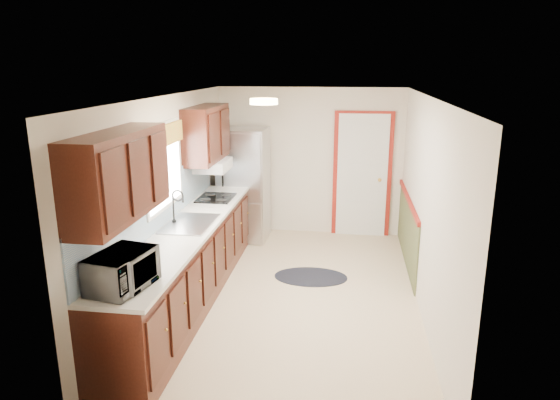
% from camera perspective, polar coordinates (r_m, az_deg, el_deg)
% --- Properties ---
extents(room_shell, '(3.20, 5.20, 2.52)m').
position_cam_1_polar(room_shell, '(5.79, 1.49, -0.22)').
color(room_shell, beige).
rests_on(room_shell, ground).
extents(kitchen_run, '(0.63, 4.00, 2.20)m').
position_cam_1_polar(kitchen_run, '(5.90, -10.90, -4.17)').
color(kitchen_run, black).
rests_on(kitchen_run, ground).
extents(back_wall_trim, '(1.12, 2.30, 2.08)m').
position_cam_1_polar(back_wall_trim, '(7.99, 10.39, 1.55)').
color(back_wall_trim, maroon).
rests_on(back_wall_trim, ground).
extents(ceiling_fixture, '(0.30, 0.30, 0.06)m').
position_cam_1_polar(ceiling_fixture, '(5.44, -1.87, 11.19)').
color(ceiling_fixture, '#FFD88C').
rests_on(ceiling_fixture, room_shell).
extents(microwave, '(0.41, 0.62, 0.38)m').
position_cam_1_polar(microwave, '(4.34, -17.65, -7.29)').
color(microwave, white).
rests_on(microwave, kitchen_run).
extents(refrigerator, '(0.76, 0.75, 1.79)m').
position_cam_1_polar(refrigerator, '(7.99, -4.14, 1.80)').
color(refrigerator, '#B7B7BC').
rests_on(refrigerator, ground).
extents(rug, '(0.99, 0.65, 0.01)m').
position_cam_1_polar(rug, '(6.74, 3.54, -8.75)').
color(rug, black).
rests_on(rug, ground).
extents(cooktop, '(0.47, 0.57, 0.02)m').
position_cam_1_polar(cooktop, '(7.00, -7.35, 0.25)').
color(cooktop, black).
rests_on(cooktop, kitchen_run).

